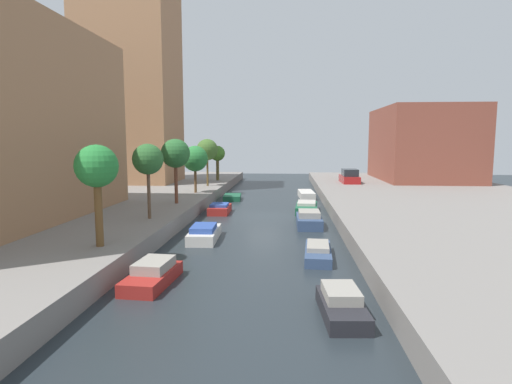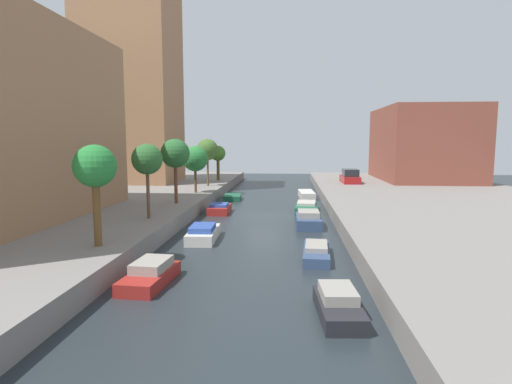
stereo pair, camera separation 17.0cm
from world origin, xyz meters
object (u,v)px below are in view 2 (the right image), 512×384
(street_tree_5, at_px, (218,154))
(moored_boat_right_2, at_px, (308,220))
(street_tree_4, at_px, (208,150))
(street_tree_3, at_px, (195,159))
(moored_boat_left_0, at_px, (150,274))
(moored_boat_left_3, at_px, (232,197))
(moored_boat_right_4, at_px, (307,195))
(apartment_tower_far, at_px, (131,83))
(moored_boat_left_2, at_px, (220,209))
(moored_boat_right_3, at_px, (306,207))
(street_tree_1, at_px, (147,160))
(parked_car, at_px, (350,177))
(moored_boat_left_1, at_px, (203,233))
(street_tree_2, at_px, (175,154))
(low_block_right, at_px, (423,144))
(street_tree_0, at_px, (95,168))
(moored_boat_right_0, at_px, (338,305))
(moored_boat_right_1, at_px, (316,252))

(street_tree_5, height_order, moored_boat_right_2, street_tree_5)
(street_tree_4, bearing_deg, street_tree_3, -90.00)
(moored_boat_left_0, relative_size, moored_boat_left_3, 1.12)
(street_tree_3, relative_size, moored_boat_right_4, 1.00)
(street_tree_4, height_order, moored_boat_right_2, street_tree_4)
(apartment_tower_far, height_order, moored_boat_right_2, apartment_tower_far)
(moored_boat_left_2, distance_m, moored_boat_right_3, 6.99)
(street_tree_1, distance_m, parked_car, 28.02)
(apartment_tower_far, relative_size, moored_boat_left_1, 5.86)
(street_tree_3, bearing_deg, moored_boat_right_4, 24.13)
(street_tree_2, distance_m, moored_boat_right_2, 11.14)
(low_block_right, height_order, street_tree_0, low_block_right)
(moored_boat_left_1, bearing_deg, low_block_right, 54.23)
(parked_car, bearing_deg, street_tree_1, -123.38)
(street_tree_3, xyz_separation_m, moored_boat_right_2, (9.82, -9.73, -3.63))
(low_block_right, relative_size, street_tree_3, 3.49)
(moored_boat_left_2, bearing_deg, moored_boat_right_0, -69.61)
(street_tree_3, height_order, moored_boat_right_3, street_tree_3)
(apartment_tower_far, bearing_deg, street_tree_2, -60.00)
(street_tree_2, height_order, street_tree_5, street_tree_2)
(street_tree_2, height_order, moored_boat_right_4, street_tree_2)
(street_tree_5, bearing_deg, low_block_right, 6.62)
(street_tree_5, bearing_deg, moored_boat_right_3, -58.26)
(low_block_right, relative_size, street_tree_2, 3.07)
(moored_boat_left_0, bearing_deg, moored_boat_right_3, 68.86)
(street_tree_4, bearing_deg, moored_boat_left_2, -74.40)
(apartment_tower_far, bearing_deg, moored_boat_left_0, -68.35)
(street_tree_4, bearing_deg, moored_boat_right_2, -57.74)
(street_tree_3, xyz_separation_m, street_tree_4, (-0.00, 5.83, 0.68))
(low_block_right, distance_m, moored_boat_left_0, 42.88)
(moored_boat_left_2, bearing_deg, low_block_right, 42.97)
(moored_boat_right_2, xyz_separation_m, moored_boat_right_3, (0.10, 5.90, -0.10))
(apartment_tower_far, distance_m, street_tree_3, 15.75)
(street_tree_2, relative_size, moored_boat_left_2, 1.57)
(moored_boat_left_0, bearing_deg, moored_boat_left_1, 85.65)
(moored_boat_left_0, relative_size, moored_boat_right_1, 0.91)
(apartment_tower_far, bearing_deg, moored_boat_left_1, -61.27)
(street_tree_2, height_order, moored_boat_left_2, street_tree_2)
(moored_boat_right_2, bearing_deg, street_tree_5, 114.11)
(moored_boat_left_1, height_order, moored_boat_right_3, moored_boat_left_1)
(street_tree_1, relative_size, moored_boat_left_3, 1.46)
(moored_boat_right_2, bearing_deg, moored_boat_left_2, 145.24)
(street_tree_5, bearing_deg, moored_boat_right_4, -36.58)
(street_tree_2, relative_size, moored_boat_right_2, 1.34)
(low_block_right, xyz_separation_m, moored_boat_left_2, (-21.55, -20.07, -4.99))
(moored_boat_left_2, height_order, moored_boat_right_4, moored_boat_left_2)
(street_tree_3, bearing_deg, moored_boat_right_3, -21.10)
(street_tree_1, xyz_separation_m, moored_boat_right_3, (9.92, 9.08, -4.21))
(parked_car, xyz_separation_m, moored_boat_right_1, (-5.46, -27.78, -1.34))
(street_tree_3, relative_size, moored_boat_left_1, 1.12)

